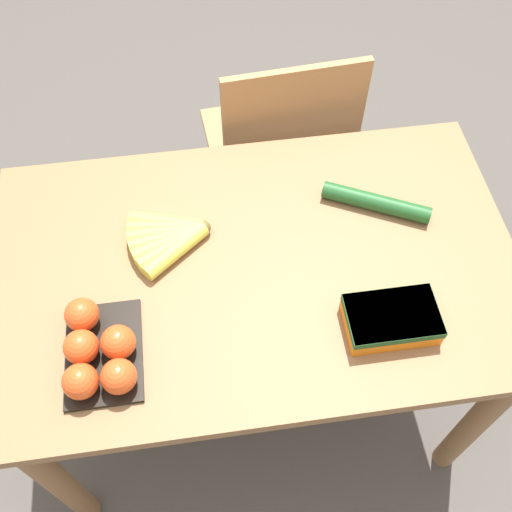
{
  "coord_description": "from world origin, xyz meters",
  "views": [
    {
      "loc": [
        -0.1,
        -0.71,
        1.85
      ],
      "look_at": [
        0.0,
        0.0,
        0.76
      ],
      "focal_mm": 42.0,
      "sensor_mm": 36.0,
      "label": 1
    }
  ],
  "objects_px": {
    "carrot_bag": "(392,319)",
    "banana_bunch": "(170,237)",
    "cucumber_near": "(376,202)",
    "tomato_pack": "(97,352)",
    "chair": "(280,153)"
  },
  "relations": [
    {
      "from": "chair",
      "to": "tomato_pack",
      "type": "distance_m",
      "value": 0.95
    },
    {
      "from": "tomato_pack",
      "to": "cucumber_near",
      "type": "relative_size",
      "value": 0.92
    },
    {
      "from": "tomato_pack",
      "to": "cucumber_near",
      "type": "height_order",
      "value": "tomato_pack"
    },
    {
      "from": "tomato_pack",
      "to": "cucumber_near",
      "type": "bearing_deg",
      "value": 25.19
    },
    {
      "from": "banana_bunch",
      "to": "carrot_bag",
      "type": "relative_size",
      "value": 1.01
    },
    {
      "from": "chair",
      "to": "banana_bunch",
      "type": "distance_m",
      "value": 0.66
    },
    {
      "from": "banana_bunch",
      "to": "chair",
      "type": "bearing_deg",
      "value": 54.86
    },
    {
      "from": "tomato_pack",
      "to": "carrot_bag",
      "type": "bearing_deg",
      "value": -0.54
    },
    {
      "from": "banana_bunch",
      "to": "carrot_bag",
      "type": "xyz_separation_m",
      "value": [
        0.44,
        -0.27,
        0.01
      ]
    },
    {
      "from": "chair",
      "to": "cucumber_near",
      "type": "relative_size",
      "value": 3.61
    },
    {
      "from": "cucumber_near",
      "to": "banana_bunch",
      "type": "bearing_deg",
      "value": -176.31
    },
    {
      "from": "carrot_bag",
      "to": "tomato_pack",
      "type": "bearing_deg",
      "value": 179.46
    },
    {
      "from": "tomato_pack",
      "to": "carrot_bag",
      "type": "relative_size",
      "value": 1.2
    },
    {
      "from": "carrot_bag",
      "to": "banana_bunch",
      "type": "bearing_deg",
      "value": 147.8
    },
    {
      "from": "banana_bunch",
      "to": "cucumber_near",
      "type": "height_order",
      "value": "cucumber_near"
    }
  ]
}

